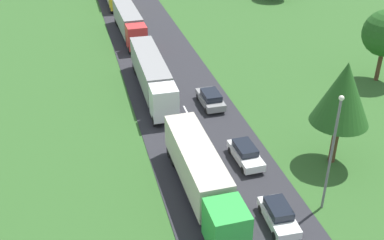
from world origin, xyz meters
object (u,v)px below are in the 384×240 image
(car_third, at_px, (279,215))
(car_fifth, at_px, (211,98))
(truck_fourth, at_px, (129,21))
(truck_second, at_px, (202,174))
(car_fourth, at_px, (246,153))
(truck_third, at_px, (152,74))
(tree_ash, at_px, (343,94))
(lamppost_second, at_px, (332,149))

(car_third, distance_m, car_fifth, 17.56)
(truck_fourth, bearing_deg, truck_second, -89.82)
(truck_fourth, bearing_deg, car_fourth, -81.43)
(truck_fourth, bearing_deg, car_third, -83.66)
(truck_second, bearing_deg, truck_third, 90.84)
(car_fifth, bearing_deg, truck_second, -109.56)
(car_fifth, relative_size, tree_ash, 0.50)
(truck_fourth, distance_m, lamppost_second, 39.85)
(car_fifth, height_order, lamppost_second, lamppost_second)
(truck_fourth, relative_size, tree_ash, 1.56)
(truck_third, relative_size, lamppost_second, 1.62)
(truck_second, distance_m, truck_third, 17.89)
(truck_second, relative_size, car_third, 3.26)
(truck_third, relative_size, car_fourth, 3.42)
(car_third, xyz_separation_m, car_fifth, (0.47, 17.55, 0.02))
(car_third, bearing_deg, tree_ash, 38.34)
(tree_ash, bearing_deg, car_fourth, 166.35)
(truck_second, distance_m, car_fifth, 14.30)
(truck_fourth, relative_size, car_fourth, 3.21)
(truck_second, xyz_separation_m, car_fourth, (4.73, 3.43, -1.26))
(car_third, bearing_deg, car_fourth, 86.70)
(truck_third, bearing_deg, car_fifth, -41.58)
(car_fourth, bearing_deg, car_fifth, 89.78)
(truck_second, distance_m, car_third, 6.09)
(truck_second, distance_m, truck_fourth, 35.58)
(truck_fourth, height_order, car_fourth, truck_fourth)
(truck_second, bearing_deg, car_third, -43.86)
(truck_third, height_order, truck_fourth, truck_third)
(truck_third, xyz_separation_m, car_third, (4.56, -22.01, -1.32))
(car_fifth, distance_m, tree_ash, 14.62)
(car_third, bearing_deg, lamppost_second, 12.06)
(lamppost_second, bearing_deg, car_fourth, 116.75)
(truck_second, xyz_separation_m, lamppost_second, (8.13, -3.31, 2.92))
(truck_second, xyz_separation_m, tree_ash, (11.71, 1.74, 4.16))
(car_third, relative_size, car_fourth, 0.94)
(truck_third, xyz_separation_m, lamppost_second, (8.39, -21.19, 2.86))
(car_fourth, distance_m, tree_ash, 9.00)
(truck_third, bearing_deg, tree_ash, -53.45)
(truck_fourth, xyz_separation_m, car_fourth, (4.84, -32.14, -1.28))
(car_fourth, height_order, lamppost_second, lamppost_second)
(car_third, xyz_separation_m, lamppost_second, (3.83, 0.82, 4.18))
(lamppost_second, relative_size, tree_ash, 1.03)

